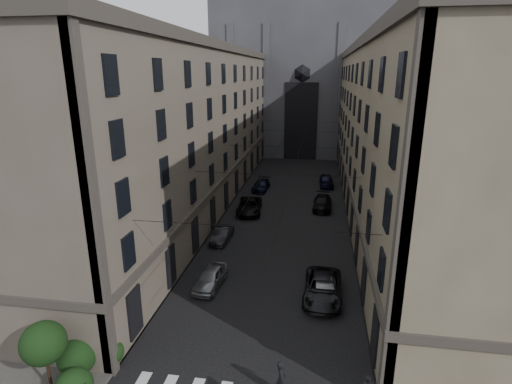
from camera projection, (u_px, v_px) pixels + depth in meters
The scene contains 16 objects.
sidewalk_left at pixel (204, 201), 50.39m from camera, with size 7.00×80.00×0.15m, color #383533.
sidewalk_right at pixel (376, 210), 47.24m from camera, with size 7.00×80.00×0.15m, color #383533.
building_left at pixel (178, 127), 48.16m from camera, with size 13.60×60.60×18.85m.
building_right at pixel (411, 132), 44.12m from camera, with size 13.60×60.60×18.85m.
gothic_tower at pixel (305, 61), 80.55m from camera, with size 35.00×23.00×58.00m.
shrub_cluster at pixel (67, 357), 20.31m from camera, with size 3.90×4.40×3.90m.
tram_wires at pixel (289, 148), 46.40m from camera, with size 14.00×60.00×0.43m.
car_left_near at pixel (210, 278), 30.35m from camera, with size 1.74×4.32×1.47m, color gray.
car_left_midnear at pixel (222, 235), 38.56m from camera, with size 1.40×4.03×1.33m, color black.
car_left_midfar at pixel (249, 206), 46.39m from camera, with size 2.67×5.79×1.61m, color black.
car_left_far at pixel (261, 185), 55.33m from camera, with size 1.96×4.82×1.40m, color black.
car_right_near at pixel (325, 291), 28.69m from camera, with size 1.38×3.96×1.31m, color slate.
car_right_midnear at pixel (323, 288), 28.78m from camera, with size 2.68×5.80×1.61m, color black.
car_right_midfar at pixel (322, 203), 47.66m from camera, with size 2.11×5.19×1.51m, color black.
car_right_far at pixel (326, 181), 57.19m from camera, with size 1.93×4.80×1.64m, color black.
pedestrian at pixel (281, 379), 19.99m from camera, with size 0.73×0.48×2.01m, color black.
Camera 1 is at (3.45, -10.29, 15.74)m, focal length 28.00 mm.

